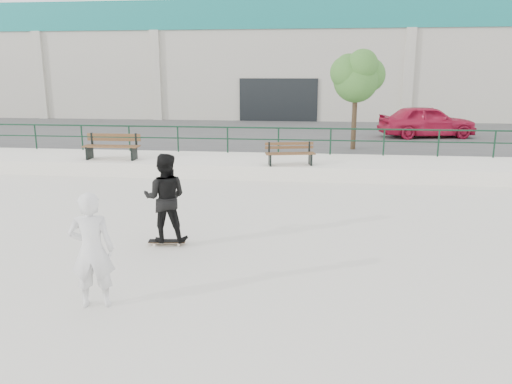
# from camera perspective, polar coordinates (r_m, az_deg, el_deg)

# --- Properties ---
(ground) EXTENTS (120.00, 120.00, 0.00)m
(ground) POSITION_cam_1_polar(r_m,az_deg,el_deg) (9.46, -8.61, -9.01)
(ground) COLOR beige
(ground) RESTS_ON ground
(ledge) EXTENTS (30.00, 3.00, 0.50)m
(ledge) POSITION_cam_1_polar(r_m,az_deg,el_deg) (18.38, -0.86, 3.05)
(ledge) COLOR silver
(ledge) RESTS_ON ground
(parking_strip) EXTENTS (60.00, 14.00, 0.50)m
(parking_strip) POSITION_cam_1_polar(r_m,az_deg,el_deg) (26.73, 1.57, 6.37)
(parking_strip) COLOR #3E3E3E
(parking_strip) RESTS_ON ground
(railing) EXTENTS (28.00, 0.06, 1.03)m
(railing) POSITION_cam_1_polar(r_m,az_deg,el_deg) (19.50, -0.36, 6.62)
(railing) COLOR #123120
(railing) RESTS_ON ledge
(commercial_building) EXTENTS (44.20, 16.33, 8.00)m
(commercial_building) POSITION_cam_1_polar(r_m,az_deg,el_deg) (40.48, 3.49, 14.94)
(commercial_building) COLOR beige
(commercial_building) RESTS_ON ground
(bench_left) EXTENTS (2.02, 0.63, 0.93)m
(bench_left) POSITION_cam_1_polar(r_m,az_deg,el_deg) (18.95, -16.12, 5.01)
(bench_left) COLOR #522B1C
(bench_left) RESTS_ON ledge
(bench_right) EXTENTS (1.74, 0.82, 0.77)m
(bench_right) POSITION_cam_1_polar(r_m,az_deg,el_deg) (17.11, 3.90, 4.38)
(bench_right) COLOR #522B1C
(bench_right) RESTS_ON ledge
(tree) EXTENTS (2.24, 1.99, 3.98)m
(tree) POSITION_cam_1_polar(r_m,az_deg,el_deg) (20.82, 11.46, 12.98)
(tree) COLOR #403120
(tree) RESTS_ON parking_strip
(red_car) EXTENTS (4.81, 2.69, 1.55)m
(red_car) POSITION_cam_1_polar(r_m,az_deg,el_deg) (25.75, 18.95, 7.66)
(red_car) COLOR #AA1535
(red_car) RESTS_ON parking_strip
(skateboard) EXTENTS (0.80, 0.29, 0.09)m
(skateboard) POSITION_cam_1_polar(r_m,az_deg,el_deg) (10.90, -10.13, -5.58)
(skateboard) COLOR black
(skateboard) RESTS_ON ground
(standing_skater) EXTENTS (0.98, 0.80, 1.88)m
(standing_skater) POSITION_cam_1_polar(r_m,az_deg,el_deg) (10.63, -10.35, -0.66)
(standing_skater) COLOR black
(standing_skater) RESTS_ON skateboard
(seated_skater) EXTENTS (0.76, 0.59, 1.86)m
(seated_skater) POSITION_cam_1_polar(r_m,az_deg,el_deg) (8.16, -18.25, -6.35)
(seated_skater) COLOR silver
(seated_skater) RESTS_ON ground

